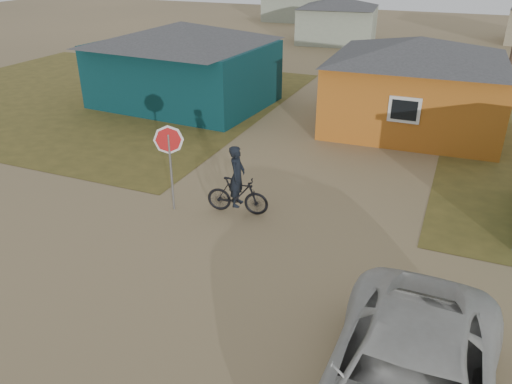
% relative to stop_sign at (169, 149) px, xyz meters
% --- Properties ---
extents(ground, '(120.00, 120.00, 0.00)m').
position_rel_stop_sign_xyz_m(ground, '(3.10, -3.41, -1.94)').
color(ground, '#927B54').
extents(grass_nw, '(20.00, 18.00, 0.00)m').
position_rel_stop_sign_xyz_m(grass_nw, '(-10.90, 9.59, -1.93)').
color(grass_nw, brown).
rests_on(grass_nw, ground).
extents(house_teal, '(8.93, 7.08, 4.00)m').
position_rel_stop_sign_xyz_m(house_teal, '(-5.40, 10.09, 0.11)').
color(house_teal, '#082B2F').
rests_on(house_teal, ground).
extents(house_yellow, '(7.72, 6.76, 3.90)m').
position_rel_stop_sign_xyz_m(house_yellow, '(5.60, 10.59, 0.06)').
color(house_yellow, '#BB661C').
rests_on(house_yellow, ground).
extents(house_pale_west, '(7.04, 6.15, 3.60)m').
position_rel_stop_sign_xyz_m(house_pale_west, '(-2.90, 30.59, -0.08)').
color(house_pale_west, gray).
rests_on(house_pale_west, ground).
extents(house_pale_north, '(6.28, 5.81, 3.40)m').
position_rel_stop_sign_xyz_m(house_pale_north, '(-10.90, 42.59, -0.19)').
color(house_pale_north, gray).
rests_on(house_pale_north, ground).
extents(stop_sign, '(0.87, 0.13, 2.66)m').
position_rel_stop_sign_xyz_m(stop_sign, '(0.00, 0.00, 0.00)').
color(stop_sign, gray).
rests_on(stop_sign, ground).
extents(cyclist, '(1.93, 0.79, 2.12)m').
position_rel_stop_sign_xyz_m(cyclist, '(1.88, 0.54, -1.17)').
color(cyclist, black).
rests_on(cyclist, ground).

